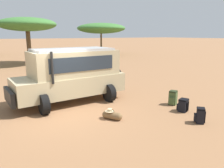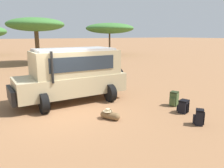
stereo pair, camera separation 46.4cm
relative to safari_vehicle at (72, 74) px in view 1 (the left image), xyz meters
The scene contains 8 objects.
ground_plane 2.03m from the safari_vehicle, 121.52° to the right, with size 320.00×320.00×0.00m, color #936642.
safari_vehicle is the anchor object (origin of this frame).
backpack_beside_front_wheel 5.65m from the safari_vehicle, 58.40° to the right, with size 0.42×0.43×0.55m.
backpack_cluster_center 5.02m from the safari_vehicle, 47.18° to the right, with size 0.47×0.48×0.52m.
backpack_near_rear_wheel 4.67m from the safari_vehicle, 37.33° to the right, with size 0.46×0.41×0.63m.
duffel_bag_low_black_case 3.11m from the safari_vehicle, 81.32° to the right, with size 0.56×0.71×0.39m.
acacia_tree_far_right 14.94m from the safari_vehicle, 86.45° to the left, with size 5.79×6.19×4.73m.
acacia_tree_distant_right 24.02m from the safari_vehicle, 58.62° to the left, with size 7.02×7.69×4.70m.
Camera 1 is at (-2.63, -8.00, 3.06)m, focal length 35.00 mm.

